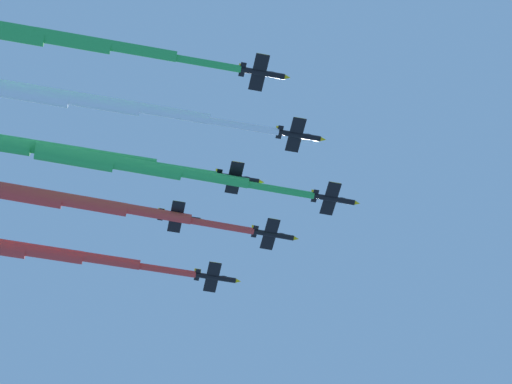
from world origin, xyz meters
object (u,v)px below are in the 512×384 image
jet_lead (141,167)px  jet_port_outer (72,41)px  jet_port_inner (88,204)px  jet_port_mid (57,151)px  jet_starboard_inner (97,103)px  jet_starboard_mid (50,253)px

jet_lead → jet_port_outer: (-28.48, 9.25, 1.45)m
jet_port_inner → jet_port_mid: 14.10m
jet_port_outer → jet_starboard_inner: bearing=-10.5°
jet_starboard_mid → jet_lead: bearing=-131.9°
jet_starboard_mid → jet_port_inner: bearing=-137.6°
jet_port_inner → jet_starboard_mid: 14.67m
jet_starboard_inner → jet_port_inner: bearing=13.5°
jet_lead → jet_port_mid: jet_port_mid is taller
jet_starboard_inner → jet_port_mid: 14.20m
jet_port_mid → jet_starboard_mid: 24.95m
jet_lead → jet_port_mid: 17.17m
jet_port_outer → jet_port_inner: bearing=4.7°
jet_port_inner → jet_port_outer: size_ratio=1.05×
jet_lead → jet_port_mid: size_ratio=1.07×
jet_lead → jet_port_outer: 29.98m
jet_starboard_mid → jet_port_outer: jet_port_outer is taller
jet_starboard_mid → jet_port_outer: size_ratio=0.97×
jet_port_inner → jet_lead: bearing=-126.4°
jet_port_inner → jet_port_outer: bearing=-175.3°
jet_lead → jet_starboard_mid: size_ratio=1.11×
jet_starboard_inner → jet_starboard_mid: size_ratio=1.12×
jet_starboard_inner → jet_port_outer: jet_starboard_inner is taller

